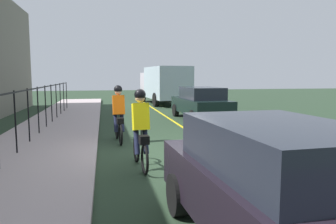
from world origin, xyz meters
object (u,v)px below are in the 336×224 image
object	(u,v)px
parked_sedan_rear	(285,191)
box_truck_background	(164,84)
cyclist_follow	(119,114)
patrol_sedan	(201,103)
cyclist_lead	(141,129)

from	to	relation	value
parked_sedan_rear	box_truck_background	world-z (taller)	box_truck_background
parked_sedan_rear	box_truck_background	size ratio (longest dim) A/B	0.65
cyclist_follow	patrol_sedan	bearing A→B (deg)	-45.76
cyclist_lead	cyclist_follow	world-z (taller)	same
cyclist_follow	patrol_sedan	world-z (taller)	cyclist_follow
cyclist_lead	cyclist_follow	bearing A→B (deg)	2.57
cyclist_follow	box_truck_background	world-z (taller)	box_truck_background
cyclist_follow	parked_sedan_rear	xyz separation A→B (m)	(-6.98, -1.53, -0.09)
cyclist_follow	box_truck_background	bearing A→B (deg)	-20.59
cyclist_lead	parked_sedan_rear	bearing A→B (deg)	-167.40
cyclist_lead	patrol_sedan	world-z (taller)	cyclist_lead
cyclist_lead	box_truck_background	world-z (taller)	box_truck_background
cyclist_lead	box_truck_background	size ratio (longest dim) A/B	0.26
parked_sedan_rear	patrol_sedan	bearing A→B (deg)	164.80
patrol_sedan	box_truck_background	xyz separation A→B (m)	(8.96, 0.10, 0.73)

